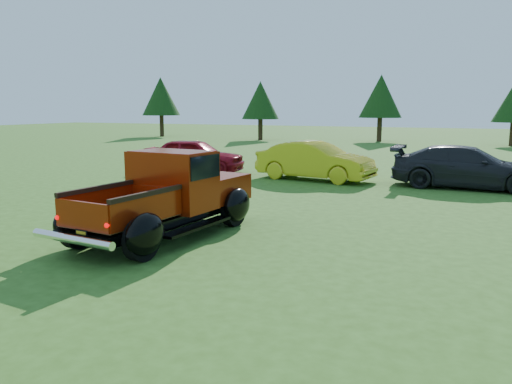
% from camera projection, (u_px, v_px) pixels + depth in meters
% --- Properties ---
extents(ground, '(120.00, 120.00, 0.00)m').
position_uv_depth(ground, '(242.00, 253.00, 8.87)').
color(ground, '#2E5317').
rests_on(ground, ground).
extents(tree_far_west, '(3.33, 3.33, 5.20)m').
position_uv_depth(tree_far_west, '(161.00, 96.00, 44.06)').
color(tree_far_west, '#332114').
rests_on(tree_far_west, ground).
extents(tree_west, '(2.94, 2.94, 4.60)m').
position_uv_depth(tree_west, '(260.00, 100.00, 39.28)').
color(tree_west, '#332114').
rests_on(tree_west, ground).
extents(tree_mid_left, '(3.20, 3.20, 5.00)m').
position_uv_depth(tree_mid_left, '(381.00, 96.00, 37.50)').
color(tree_mid_left, '#332114').
rests_on(tree_mid_left, ground).
extents(pickup_truck, '(2.54, 4.73, 1.70)m').
position_uv_depth(pickup_truck, '(173.00, 194.00, 10.25)').
color(pickup_truck, black).
rests_on(pickup_truck, ground).
extents(show_car_red, '(4.19, 2.25, 1.36)m').
position_uv_depth(show_car_red, '(194.00, 155.00, 19.80)').
color(show_car_red, maroon).
rests_on(show_car_red, ground).
extents(show_car_yellow, '(4.34, 2.06, 1.37)m').
position_uv_depth(show_car_yellow, '(315.00, 161.00, 17.75)').
color(show_car_yellow, gold).
rests_on(show_car_yellow, ground).
extents(show_car_grey, '(4.70, 1.99, 1.35)m').
position_uv_depth(show_car_grey, '(467.00, 167.00, 15.98)').
color(show_car_grey, black).
rests_on(show_car_grey, ground).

